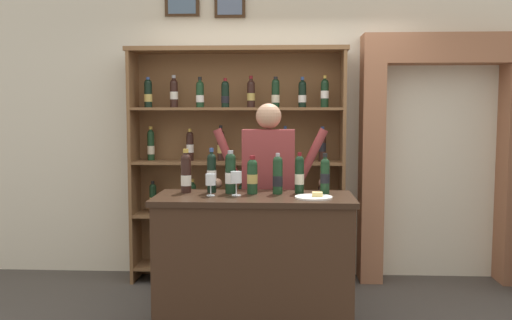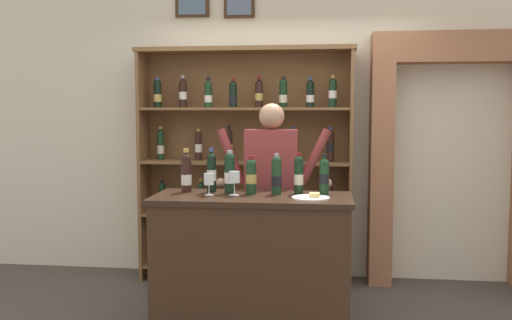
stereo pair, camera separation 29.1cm
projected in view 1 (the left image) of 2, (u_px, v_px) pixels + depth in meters
The scene contains 15 objects.
back_wall at pixel (279, 115), 5.41m from camera, with size 12.00×0.19×3.14m.
wine_shelf at pixel (238, 156), 5.18m from camera, with size 2.02×0.37×2.19m.
archway_doorway at pixel (439, 145), 5.22m from camera, with size 1.51×0.45×2.31m.
tasting_counter at pixel (254, 265), 3.98m from camera, with size 1.42×0.61×1.01m.
shopkeeper at pixel (269, 181), 4.48m from camera, with size 0.95×0.22×1.67m.
tasting_bottle_brunello at pixel (186, 173), 4.08m from camera, with size 0.08×0.08×0.32m.
tasting_bottle_chianti at pixel (212, 172), 4.08m from camera, with size 0.07×0.07×0.33m.
tasting_bottle_grappa at pixel (231, 172), 4.04m from camera, with size 0.08×0.08×0.32m.
tasting_bottle_super_tuscan at pixel (252, 175), 4.01m from camera, with size 0.08×0.08×0.28m.
tasting_bottle_riserva at pixel (278, 175), 4.01m from camera, with size 0.07×0.07×0.30m.
tasting_bottle_prosecco at pixel (299, 174), 4.04m from camera, with size 0.07×0.07×0.30m.
tasting_bottle_vin_santo at pixel (325, 175), 4.01m from camera, with size 0.07×0.07×0.30m.
wine_glass_spare at pixel (211, 181), 3.92m from camera, with size 0.07×0.07×0.16m.
wine_glass_right at pixel (236, 179), 3.93m from camera, with size 0.08×0.08×0.17m.
cheese_plate at pixel (314, 197), 3.83m from camera, with size 0.26×0.26×0.04m.
Camera 1 is at (0.05, -3.89, 1.62)m, focal length 38.71 mm.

